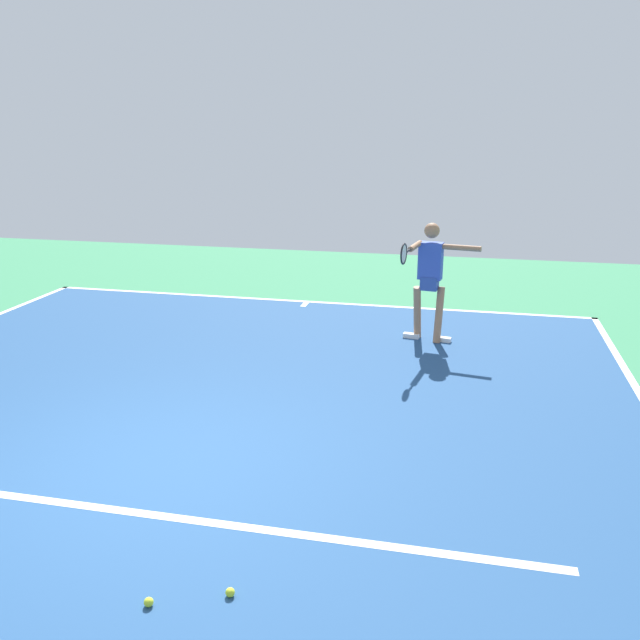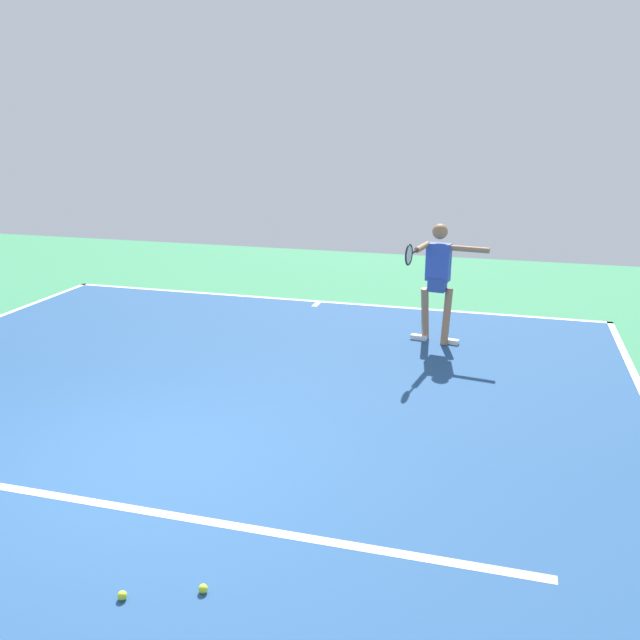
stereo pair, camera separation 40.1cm
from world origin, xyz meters
The scene contains 8 objects.
ground_plane centered at (0.00, 0.00, 0.00)m, with size 22.45×22.45×0.00m, color #388456.
court_surface centered at (0.00, 0.00, 0.00)m, with size 10.03×12.75×0.00m, color navy.
court_line_baseline_near centered at (0.00, -6.33, 0.00)m, with size 10.03×0.10×0.01m, color white.
court_line_service centered at (0.00, 0.69, 0.00)m, with size 7.52×0.10×0.01m, color white.
court_line_centre_mark centered at (0.00, -6.13, 0.00)m, with size 0.10×0.30×0.01m, color white.
tennis_player centered at (-2.29, -4.52, 1.03)m, with size 1.08×1.18×1.78m.
tennis_ball_by_baseline centered at (-1.35, 1.50, 0.03)m, with size 0.07×0.07×0.07m, color #CCE033.
tennis_ball_near_service_line centered at (-0.85, 1.71, 0.03)m, with size 0.07×0.07×0.07m, color #CCE033.
Camera 1 is at (-2.82, 5.18, 3.18)m, focal length 37.59 mm.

